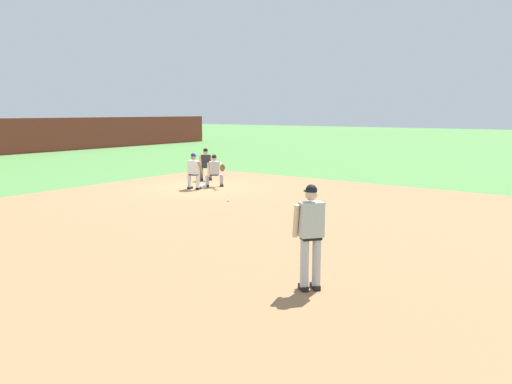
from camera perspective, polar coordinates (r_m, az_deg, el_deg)
The scene contains 8 objects.
ground_plane at distance 20.60m, azimuth -6.11°, elevation 0.54°, with size 160.00×160.00×0.00m, color #518942.
infield_dirt_patch at distance 14.61m, azimuth -2.46°, elevation -2.96°, with size 18.00×18.00×0.01m, color #9E754C.
first_base_bag at distance 20.59m, azimuth -6.12°, elevation 0.67°, with size 0.38×0.38×0.09m, color white.
baseball at distance 17.22m, azimuth -3.18°, elevation -0.99°, with size 0.07×0.07×0.07m, color white.
pitcher at distance 8.62m, azimuth 6.31°, elevation -4.39°, with size 0.85×0.54×1.86m.
first_baseman at distance 20.54m, azimuth -4.72°, elevation 2.60°, with size 0.70×1.09×1.34m.
baserunner at distance 19.96m, azimuth -7.15°, elevation 2.55°, with size 0.50×0.64×1.46m.
umpire at distance 22.54m, azimuth -5.77°, elevation 3.32°, with size 0.68×0.66×1.46m.
Camera 1 is at (-15.07, -13.70, 3.07)m, focal length 35.00 mm.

